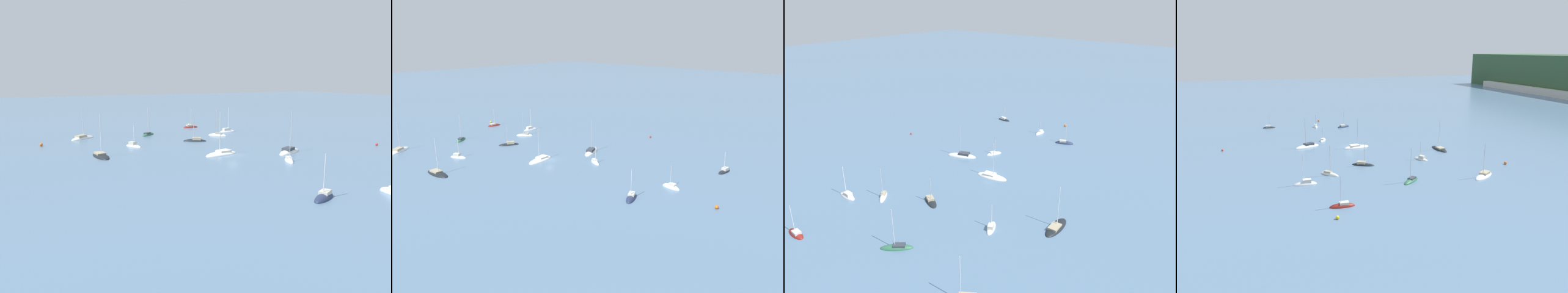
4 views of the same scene
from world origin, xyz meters
TOP-DOWN VIEW (x-y plane):
  - ground_plane at (0.00, 0.00)m, footprint 600.00×600.00m
  - sailboat_0 at (26.26, -11.52)m, footprint 5.16×4.78m
  - sailboat_1 at (38.86, 25.37)m, footprint 6.71×8.20m
  - sailboat_2 at (20.67, -1.09)m, footprint 4.86×6.54m
  - sailboat_3 at (46.93, -12.80)m, footprint 2.05×5.37m
  - sailboat_4 at (-35.45, -5.39)m, footprint 4.66×1.75m
  - sailboat_5 at (-10.97, -6.69)m, footprint 4.95×3.39m
  - sailboat_6 at (36.86, 6.49)m, footprint 5.63×6.00m
  - sailboat_7 at (1.50, 2.09)m, footprint 4.41×8.93m
  - sailboat_8 at (20.31, 16.50)m, footprint 5.20×3.61m
  - sailboat_9 at (-3.69, -13.08)m, footprint 5.92×8.96m
  - sailboat_10 at (11.61, 26.75)m, footprint 8.40×3.27m
  - sailboat_11 at (-39.61, -23.77)m, footprint 1.90×5.16m
  - sailboat_12 at (-32.39, 5.47)m, footprint 4.07×5.95m
  - sailboat_13 at (31.62, -18.29)m, footprint 2.02×5.59m
  - mooring_buoy_0 at (-47.80, -2.18)m, footprint 0.78×0.78m
  - mooring_buoy_1 at (52.41, -14.98)m, footprint 0.70×0.70m
  - mooring_buoy_2 at (31.53, 37.00)m, footprint 0.81×0.81m
  - mooring_buoy_3 at (-6.64, -39.24)m, footprint 0.62×0.62m

SIDE VIEW (x-z plane):
  - ground_plane at x=0.00m, z-range 0.00..0.00m
  - sailboat_10 at x=11.61m, z-range -4.95..5.10m
  - sailboat_7 at x=1.50m, z-range -5.12..5.28m
  - sailboat_5 at x=-10.97m, z-range -2.70..2.85m
  - sailboat_6 at x=36.86m, z-range -4.55..4.72m
  - sailboat_12 at x=-32.39m, z-range -3.65..3.82m
  - sailboat_3 at x=46.93m, z-range -3.58..3.76m
  - sailboat_4 at x=-35.45m, z-range -2.96..3.15m
  - sailboat_1 at x=38.86m, z-range -4.63..4.83m
  - sailboat_0 at x=26.26m, z-range -4.14..4.34m
  - sailboat_9 at x=-3.69m, z-range -5.19..5.40m
  - sailboat_2 at x=20.67m, z-range -3.32..3.55m
  - sailboat_11 at x=-39.61m, z-range -2.81..3.07m
  - sailboat_13 at x=31.62m, z-range -4.11..4.40m
  - sailboat_8 at x=20.31m, z-range -2.88..3.17m
  - mooring_buoy_3 at x=-6.64m, z-range 0.00..0.62m
  - mooring_buoy_1 at x=52.41m, z-range 0.00..0.70m
  - mooring_buoy_0 at x=-47.80m, z-range 0.00..0.78m
  - mooring_buoy_2 at x=31.53m, z-range 0.00..0.81m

